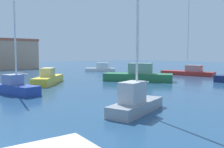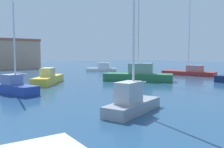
{
  "view_description": "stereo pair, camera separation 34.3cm",
  "coord_description": "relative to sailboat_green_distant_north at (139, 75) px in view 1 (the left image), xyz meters",
  "views": [
    {
      "loc": [
        -0.23,
        -6.47,
        3.01
      ],
      "look_at": [
        15.04,
        15.26,
        0.88
      ],
      "focal_mm": 38.39,
      "sensor_mm": 36.0,
      "label": 1
    },
    {
      "loc": [
        0.05,
        -6.67,
        3.01
      ],
      "look_at": [
        15.04,
        15.26,
        0.88
      ],
      "focal_mm": 38.39,
      "sensor_mm": 36.0,
      "label": 2
    }
  ],
  "objects": [
    {
      "name": "waterfront_apartments",
      "position": [
        -7.14,
        36.27,
        2.53
      ],
      "size": [
        12.27,
        8.82,
        6.48
      ],
      "color": "tan",
      "rests_on": "ground"
    },
    {
      "name": "sailboat_blue_near_pier",
      "position": [
        -13.97,
        -1.8,
        -0.14
      ],
      "size": [
        2.72,
        4.26,
        6.99
      ],
      "color": "#233D93",
      "rests_on": "water"
    },
    {
      "name": "sailboat_grey_far_left",
      "position": [
        -10.32,
        -11.45,
        -0.12
      ],
      "size": [
        4.35,
        2.77,
        6.51
      ],
      "color": "gray",
      "rests_on": "water"
    },
    {
      "name": "motorboat_yellow_far_right",
      "position": [
        -9.52,
        3.36,
        -0.19
      ],
      "size": [
        5.09,
        6.0,
        1.67
      ],
      "color": "gold",
      "rests_on": "water"
    },
    {
      "name": "sailboat_red_center_channel",
      "position": [
        11.2,
        1.53,
        -0.17
      ],
      "size": [
        4.12,
        7.91,
        11.61
      ],
      "color": "#B22823",
      "rests_on": "water"
    },
    {
      "name": "motorboat_white_inner_mooring",
      "position": [
        5.56,
        16.84,
        -0.18
      ],
      "size": [
        5.21,
        4.86,
        1.57
      ],
      "color": "white",
      "rests_on": "water"
    },
    {
      "name": "water",
      "position": [
        -3.14,
        5.68,
        -0.72
      ],
      "size": [
        160.0,
        160.0,
        0.0
      ],
      "primitive_type": "plane",
      "color": "navy",
      "rests_on": "ground"
    },
    {
      "name": "sailboat_green_distant_north",
      "position": [
        0.0,
        0.0,
        0.0
      ],
      "size": [
        6.91,
        7.56,
        13.09
      ],
      "color": "#28703D",
      "rests_on": "water"
    }
  ]
}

